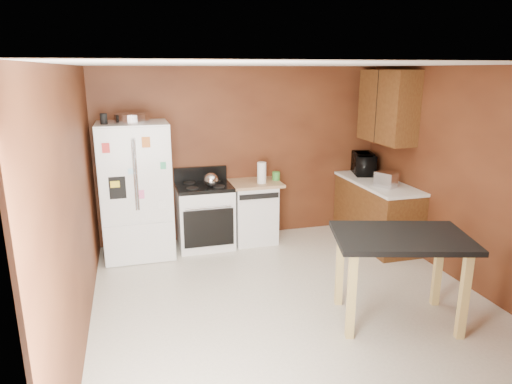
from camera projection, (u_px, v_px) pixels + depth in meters
name	position (u px, v px, depth m)	size (l,w,h in m)	color
floor	(293.00, 303.00, 4.95)	(4.50, 4.50, 0.00)	silver
ceiling	(299.00, 65.00, 4.29)	(4.50, 4.50, 0.00)	white
wall_back	(243.00, 154.00, 6.71)	(4.20, 4.20, 0.00)	brown
wall_front	(437.00, 295.00, 2.53)	(4.20, 4.20, 0.00)	brown
wall_left	(75.00, 209.00, 4.08)	(4.50, 4.50, 0.00)	brown
wall_right	(470.00, 179.00, 5.16)	(4.50, 4.50, 0.00)	brown
roasting_pan	(132.00, 118.00, 5.80)	(0.45, 0.45, 0.11)	silver
pen_cup	(104.00, 119.00, 5.61)	(0.09, 0.09, 0.13)	black
kettle	(211.00, 180.00, 6.21)	(0.20, 0.20, 0.20)	silver
paper_towel	(262.00, 173.00, 6.45)	(0.13, 0.13, 0.30)	white
green_canister	(276.00, 176.00, 6.65)	(0.11, 0.11, 0.12)	green
toaster	(386.00, 180.00, 6.21)	(0.17, 0.28, 0.20)	silver
microwave	(363.00, 164.00, 6.98)	(0.53, 0.36, 0.29)	black
refrigerator	(136.00, 191.00, 6.05)	(0.90, 0.80, 1.80)	white
gas_range	(205.00, 215.00, 6.45)	(0.76, 0.68, 1.10)	white
dishwasher	(253.00, 211.00, 6.66)	(0.78, 0.63, 0.89)	white
right_cabinets	(379.00, 180.00, 6.56)	(0.63, 1.58, 2.45)	brown
island	(400.00, 248.00, 4.43)	(1.46, 1.17, 0.91)	black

